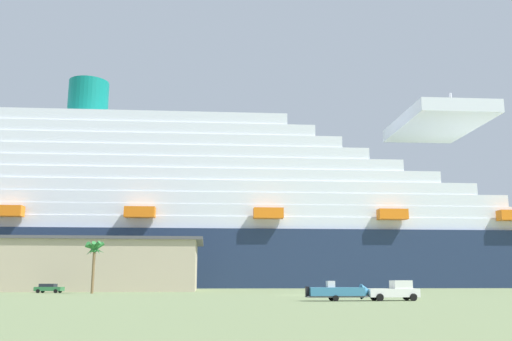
% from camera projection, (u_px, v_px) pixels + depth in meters
% --- Properties ---
extents(ground_plane, '(600.00, 600.00, 0.00)m').
position_uv_depth(ground_plane, '(282.00, 291.00, 111.16)').
color(ground_plane, '#66754C').
extents(cruise_ship, '(288.78, 52.39, 68.25)m').
position_uv_depth(cruise_ship, '(196.00, 221.00, 161.19)').
color(cruise_ship, '#1E2D4C').
rests_on(cruise_ship, ground_plane).
extents(terminal_building, '(73.65, 29.84, 10.47)m').
position_uv_depth(terminal_building, '(27.00, 265.00, 111.45)').
color(terminal_building, '#B7A88C').
rests_on(terminal_building, ground_plane).
extents(pickup_truck, '(5.78, 2.75, 2.20)m').
position_uv_depth(pickup_truck, '(395.00, 291.00, 59.77)').
color(pickup_truck, white).
rests_on(pickup_truck, ground_plane).
extents(small_boat_on_trailer, '(8.32, 2.52, 2.15)m').
position_uv_depth(small_boat_on_trailer, '(342.00, 292.00, 59.13)').
color(small_boat_on_trailer, '#595960').
rests_on(small_boat_on_trailer, ground_plane).
extents(palm_tree, '(3.45, 3.44, 8.71)m').
position_uv_depth(palm_tree, '(94.00, 251.00, 91.55)').
color(palm_tree, brown).
rests_on(palm_tree, ground_plane).
extents(parked_car_green_wagon, '(4.86, 2.34, 1.58)m').
position_uv_depth(parked_car_green_wagon, '(49.00, 288.00, 94.79)').
color(parked_car_green_wagon, '#2D723F').
rests_on(parked_car_green_wagon, ground_plane).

